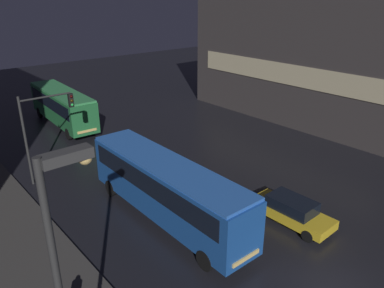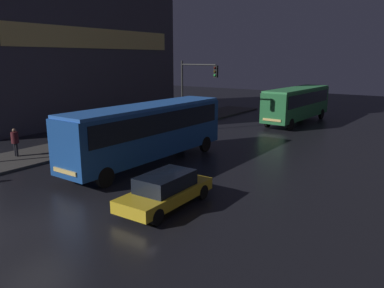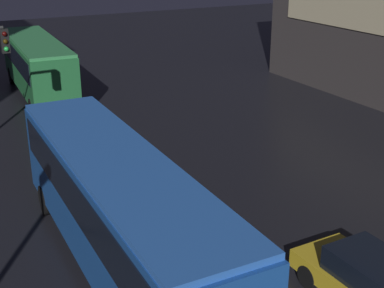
{
  "view_description": "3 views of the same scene",
  "coord_description": "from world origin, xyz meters",
  "px_view_note": "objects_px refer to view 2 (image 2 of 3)",
  "views": [
    {
      "loc": [
        -12.4,
        -5.39,
        11.61
      ],
      "look_at": [
        1.76,
        11.15,
        2.71
      ],
      "focal_mm": 35.0,
      "sensor_mm": 36.0,
      "label": 1
    },
    {
      "loc": [
        12.08,
        -7.15,
        6.06
      ],
      "look_at": [
        0.32,
        9.74,
        1.3
      ],
      "focal_mm": 35.0,
      "sensor_mm": 36.0,
      "label": 2
    },
    {
      "loc": [
        -6.23,
        -3.21,
        8.62
      ],
      "look_at": [
        1.81,
        11.92,
        2.0
      ],
      "focal_mm": 50.0,
      "sensor_mm": 36.0,
      "label": 3
    }
  ],
  "objects_px": {
    "bus_far": "(297,101)",
    "traffic_light_main": "(194,84)",
    "bus_near": "(148,128)",
    "car_taxi": "(166,190)",
    "pedestrian_near": "(15,139)"
  },
  "relations": [
    {
      "from": "pedestrian_near",
      "to": "bus_far",
      "type": "bearing_deg",
      "value": -58.47
    },
    {
      "from": "bus_far",
      "to": "pedestrian_near",
      "type": "height_order",
      "value": "bus_far"
    },
    {
      "from": "bus_near",
      "to": "pedestrian_near",
      "type": "bearing_deg",
      "value": 28.06
    },
    {
      "from": "bus_far",
      "to": "pedestrian_near",
      "type": "distance_m",
      "value": 24.51
    },
    {
      "from": "bus_far",
      "to": "car_taxi",
      "type": "distance_m",
      "value": 23.46
    },
    {
      "from": "pedestrian_near",
      "to": "traffic_light_main",
      "type": "relative_size",
      "value": 0.3
    },
    {
      "from": "bus_near",
      "to": "car_taxi",
      "type": "distance_m",
      "value": 6.83
    },
    {
      "from": "bus_near",
      "to": "pedestrian_near",
      "type": "distance_m",
      "value": 8.39
    },
    {
      "from": "car_taxi",
      "to": "pedestrian_near",
      "type": "bearing_deg",
      "value": -4.27
    },
    {
      "from": "bus_far",
      "to": "car_taxi",
      "type": "xyz_separation_m",
      "value": [
        2.75,
        -23.26,
        -1.29
      ]
    },
    {
      "from": "bus_far",
      "to": "traffic_light_main",
      "type": "bearing_deg",
      "value": 65.14
    },
    {
      "from": "pedestrian_near",
      "to": "traffic_light_main",
      "type": "distance_m",
      "value": 13.83
    },
    {
      "from": "bus_near",
      "to": "bus_far",
      "type": "height_order",
      "value": "bus_near"
    },
    {
      "from": "car_taxi",
      "to": "traffic_light_main",
      "type": "relative_size",
      "value": 0.79
    },
    {
      "from": "bus_far",
      "to": "traffic_light_main",
      "type": "distance_m",
      "value": 11.18
    }
  ]
}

